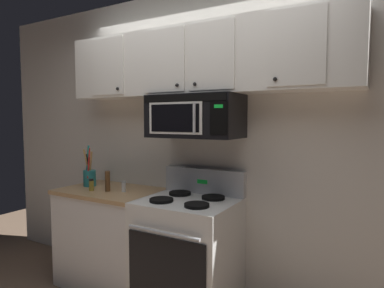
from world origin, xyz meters
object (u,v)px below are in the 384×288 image
Objects in this scene: stove_range at (188,252)px; spice_jar at (91,185)px; salt_shaker at (124,186)px; over_range_microwave at (195,116)px; pepper_mill at (108,181)px; utensil_crock_teal at (89,175)px.

spice_jar is (-0.95, -0.13, 0.49)m from stove_range.
salt_shaker is at bearing -178.47° from stove_range.
over_range_microwave reaches higher than salt_shaker.
pepper_mill reaches higher than salt_shaker.
spice_jar is at bearing -165.63° from over_range_microwave.
pepper_mill is (-0.14, -0.05, 0.04)m from salt_shaker.
over_range_microwave is 4.14× the size of pepper_mill.
stove_range is 10.43× the size of spice_jar.
over_range_microwave reaches higher than pepper_mill.
over_range_microwave is at bearing 5.11° from utensil_crock_teal.
over_range_microwave reaches higher than stove_range.
pepper_mill is (-0.80, -0.19, -0.58)m from over_range_microwave.
utensil_crock_teal is 0.33m from pepper_mill.
utensil_crock_teal is 0.47m from salt_shaker.
pepper_mill is at bearing -15.17° from utensil_crock_teal.
utensil_crock_teal reaches higher than stove_range.
stove_range reaches higher than salt_shaker.
stove_range reaches higher than spice_jar.
stove_range is 0.82m from salt_shaker.
stove_range is at bearing 1.53° from salt_shaker.
over_range_microwave reaches higher than utensil_crock_teal.
over_range_microwave is 1.01m from pepper_mill.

